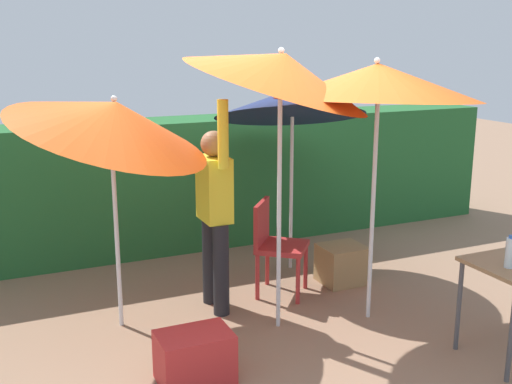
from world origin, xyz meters
TOP-DOWN VIEW (x-y plane):
  - ground_plane at (0.00, 0.00)m, footprint 24.00×24.00m
  - hedge_row at (0.00, 2.39)m, footprint 8.00×0.70m
  - umbrella_rainbow at (0.09, 0.03)m, footprint 1.57×1.52m
  - umbrella_orange at (0.76, 1.20)m, footprint 1.55×1.53m
  - umbrella_yellow at (-1.11, 0.59)m, footprint 1.71×1.64m
  - umbrella_navy at (0.86, -0.15)m, footprint 1.68×1.67m
  - person_vendor at (-0.28, 0.55)m, footprint 0.22×0.55m
  - chair_plastic at (0.35, 0.65)m, footprint 0.62×0.62m
  - cooler_box at (-0.84, -0.54)m, footprint 0.52×0.35m
  - crate_cardboard at (1.07, 0.62)m, footprint 0.42×0.39m
  - bottle_water at (1.30, -1.23)m, footprint 0.07×0.07m

SIDE VIEW (x-z plane):
  - ground_plane at x=0.00m, z-range 0.00..0.00m
  - cooler_box at x=-0.84m, z-range 0.00..0.36m
  - crate_cardboard at x=1.07m, z-range 0.00..0.38m
  - chair_plastic at x=0.35m, z-range 0.07..0.96m
  - hedge_row at x=0.00m, z-range 0.00..1.48m
  - bottle_water at x=1.30m, z-range 0.75..0.99m
  - person_vendor at x=-0.28m, z-range -0.01..1.87m
  - umbrella_orange at x=0.76m, z-range 0.68..2.77m
  - umbrella_yellow at x=-1.11m, z-range 0.63..2.84m
  - umbrella_navy at x=0.86m, z-range 0.90..3.13m
  - umbrella_rainbow at x=0.09m, z-range 0.84..3.38m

